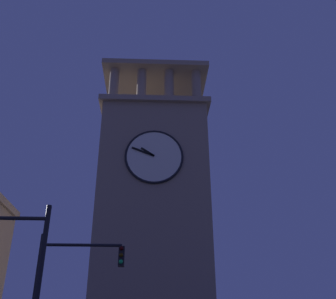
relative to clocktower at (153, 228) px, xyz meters
name	(u,v)px	position (x,y,z in m)	size (l,w,h in m)	color
clocktower	(153,228)	(0.00, 0.00, 0.00)	(7.87, 8.42, 22.78)	gray
traffic_signal_mid	(64,285)	(3.26, 11.84, -5.44)	(3.27, 0.41, 5.64)	black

